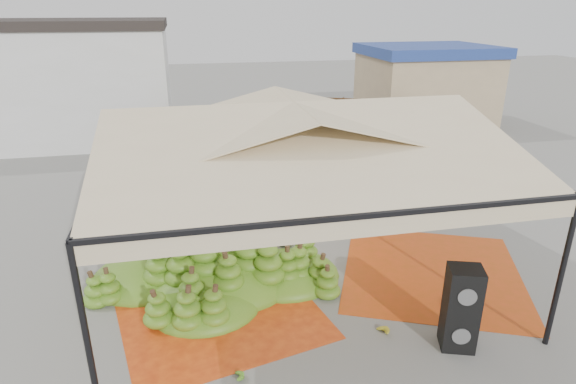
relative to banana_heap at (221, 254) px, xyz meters
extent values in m
plane|color=slate|center=(1.78, 0.37, -0.64)|extent=(90.00, 90.00, 0.00)
cylinder|color=black|center=(-2.22, -3.63, 0.86)|extent=(0.10, 0.10, 3.00)
cylinder|color=black|center=(5.78, -3.63, 0.86)|extent=(0.10, 0.10, 3.00)
cylinder|color=black|center=(-2.22, 4.37, 0.86)|extent=(0.10, 0.10, 3.00)
cylinder|color=black|center=(5.78, 4.37, 0.86)|extent=(0.10, 0.10, 3.00)
pyramid|color=beige|center=(1.78, 0.37, 2.86)|extent=(8.00, 8.00, 1.00)
cube|color=black|center=(1.78, 0.37, 2.36)|extent=(8.00, 8.00, 0.08)
cube|color=beige|center=(1.78, 0.37, 2.18)|extent=(8.00, 8.00, 0.36)
cube|color=silver|center=(-8.22, 14.37, 1.86)|extent=(14.00, 6.00, 5.00)
cube|color=tan|center=(11.78, 13.37, 1.16)|extent=(6.00, 5.00, 3.60)
cube|color=navy|center=(11.78, 13.37, 3.21)|extent=(6.30, 5.30, 0.50)
cube|color=#E75815|center=(-0.18, -1.31, -0.63)|extent=(4.64, 4.50, 0.01)
cube|color=#CC4213|center=(4.95, -0.78, -0.63)|extent=(5.45, 5.55, 0.01)
ellipsoid|color=#4A831B|center=(0.00, 0.00, 0.00)|extent=(6.96, 6.19, 1.28)
ellipsoid|color=gold|center=(2.84, -2.72, -0.55)|extent=(0.48, 0.44, 0.18)
ellipsoid|color=gold|center=(2.12, -1.01, -0.53)|extent=(0.51, 0.43, 0.22)
ellipsoid|color=#562913|center=(4.52, -2.15, -0.53)|extent=(0.52, 0.43, 0.22)
ellipsoid|color=maroon|center=(4.81, -1.92, -0.54)|extent=(0.58, 0.56, 0.20)
ellipsoid|color=#457F1A|center=(-0.06, -3.33, -0.55)|extent=(0.39, 0.32, 0.18)
ellipsoid|color=#40811B|center=(1.76, 1.64, 1.98)|extent=(0.24, 0.24, 0.20)
ellipsoid|color=#40811B|center=(3.26, 1.64, 1.98)|extent=(0.24, 0.24, 0.20)
ellipsoid|color=#40811B|center=(4.76, 1.64, 1.98)|extent=(0.24, 0.24, 0.20)
ellipsoid|color=#40811B|center=(6.26, 1.64, 1.98)|extent=(0.24, 0.24, 0.20)
cube|color=black|center=(4.08, -3.33, -0.22)|extent=(0.74, 0.69, 0.83)
cube|color=black|center=(4.08, -3.33, 0.60)|extent=(0.74, 0.69, 0.83)
imported|color=gray|center=(2.36, 5.89, 0.24)|extent=(0.75, 0.63, 1.76)
cube|color=#4A2D18|center=(0.46, 10.02, 0.25)|extent=(4.27, 1.99, 0.10)
cube|color=silver|center=(3.27, 10.00, 0.34)|extent=(1.54, 1.88, 1.96)
cylinder|color=black|center=(-1.07, 9.18, -0.26)|extent=(0.77, 0.26, 0.77)
cylinder|color=black|center=(-1.06, 10.88, -0.26)|extent=(0.77, 0.26, 0.77)
cylinder|color=black|center=(1.65, 9.16, -0.26)|extent=(0.77, 0.26, 0.77)
cylinder|color=black|center=(1.66, 10.86, -0.26)|extent=(0.77, 0.26, 0.77)
cylinder|color=black|center=(3.09, 9.15, -0.26)|extent=(0.77, 0.26, 0.77)
cylinder|color=black|center=(3.10, 10.85, -0.26)|extent=(0.77, 0.26, 0.77)
ellipsoid|color=#527318|center=(0.46, 10.02, 0.68)|extent=(3.41, 1.56, 0.60)
cube|color=#E2F51B|center=(0.89, 10.02, 1.02)|extent=(1.71, 1.71, 0.21)
cube|color=#482E18|center=(6.05, 9.84, 0.35)|extent=(5.16, 3.88, 0.11)
cube|color=silver|center=(8.87, 8.58, 0.44)|extent=(2.38, 2.57, 2.16)
cylinder|color=black|center=(4.12, 9.67, -0.22)|extent=(0.89, 0.60, 0.84)
cylinder|color=black|center=(4.89, 11.38, -0.22)|extent=(0.89, 0.60, 0.84)
cylinder|color=black|center=(6.86, 8.45, -0.22)|extent=(0.89, 0.60, 0.84)
cylinder|color=black|center=(7.63, 10.16, -0.22)|extent=(0.89, 0.60, 0.84)
cylinder|color=black|center=(8.32, 7.80, -0.22)|extent=(0.89, 0.60, 0.84)
cylinder|color=black|center=(9.08, 9.51, -0.22)|extent=(0.89, 0.60, 0.84)
ellipsoid|color=#467F1A|center=(6.05, 9.84, 0.81)|extent=(4.11, 3.07, 0.66)
cube|color=orange|center=(6.47, 9.65, 1.19)|extent=(2.47, 2.47, 0.23)
camera|label=1|loc=(-0.56, -9.88, 5.34)|focal=30.00mm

